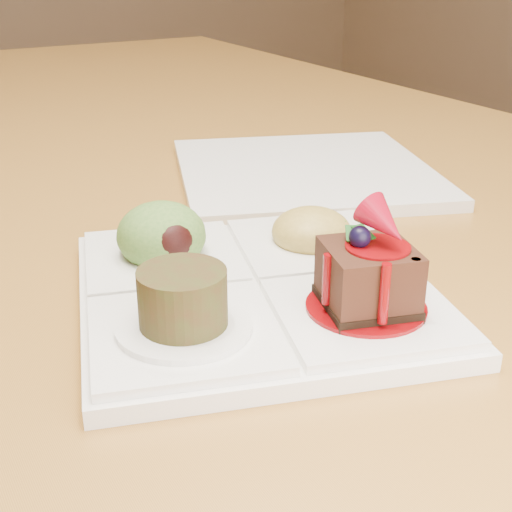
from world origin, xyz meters
TOP-DOWN VIEW (x-y plane):
  - dining_table at (0.00, 0.00)m, footprint 1.00×1.80m
  - sampler_plate at (-0.11, -0.45)m, footprint 0.29×0.29m
  - second_plate at (0.08, -0.23)m, footprint 0.33×0.33m

SIDE VIEW (x-z plane):
  - dining_table at x=0.00m, z-range 0.31..1.06m
  - second_plate at x=0.08m, z-range 0.75..0.76m
  - sampler_plate at x=-0.11m, z-range 0.72..0.82m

